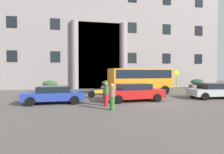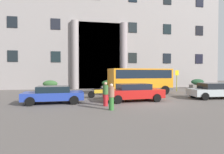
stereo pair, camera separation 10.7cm
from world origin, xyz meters
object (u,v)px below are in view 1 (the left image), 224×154
Objects in this scene: scooter_by_planter at (48,94)px; pedestrian_man_crossing at (106,94)px; hedge_planter_far_east at (109,85)px; hedge_planter_east at (197,84)px; white_taxi_kerbside at (214,90)px; motorcycle_near_kerb at (207,90)px; pedestrian_man_red_shirt at (112,97)px; orange_minibus at (140,79)px; parked_sedan_second at (54,94)px; hedge_planter_west at (50,86)px; hedge_planter_entrance_left at (138,83)px; motorcycle_far_end at (99,93)px; bus_stop_sign at (177,78)px; parked_coupe_end at (134,92)px.

scooter_by_planter is 1.23× the size of pedestrian_man_crossing.
pedestrian_man_crossing is at bearing -101.46° from hedge_planter_far_east.
white_taxi_kerbside reaches higher than hedge_planter_east.
pedestrian_man_red_shirt is at bearing -140.68° from motorcycle_near_kerb.
orange_minibus is 9.47m from parked_sedan_second.
parked_sedan_second is at bearing -81.63° from hedge_planter_west.
pedestrian_man_red_shirt is (-6.10, -13.13, -0.00)m from hedge_planter_entrance_left.
parked_sedan_second reaches higher than motorcycle_far_end.
bus_stop_sign is 1.24× the size of hedge_planter_east.
motorcycle_near_kerb is (1.17, 2.47, -0.23)m from white_taxi_kerbside.
scooter_by_planter and motorcycle_near_kerb have the same top height.
pedestrian_man_crossing is (3.54, -1.86, 0.14)m from parked_sedan_second.
hedge_planter_far_east is (-3.97, -0.58, -0.18)m from hedge_planter_entrance_left.
hedge_planter_entrance_left reaches higher than parked_coupe_end.
orange_minibus reaches higher than parked_coupe_end.
hedge_planter_west is 8.61m from motorcycle_far_end.
white_taxi_kerbside reaches higher than parked_sedan_second.
parked_coupe_end is at bearing -151.70° from motorcycle_near_kerb.
motorcycle_near_kerb is at bearing -176.38° from pedestrian_man_red_shirt.
pedestrian_man_crossing is (-9.80, -1.89, 0.11)m from white_taxi_kerbside.
hedge_planter_entrance_left is at bearing 47.97° from motorcycle_far_end.
white_taxi_kerbside is 2.76× the size of pedestrian_man_red_shirt.
hedge_planter_west is at bearing 168.05° from motorcycle_near_kerb.
orange_minibus is 9.28m from scooter_by_planter.
parked_coupe_end is 3.05m from pedestrian_man_crossing.
bus_stop_sign reaches higher than motorcycle_far_end.
scooter_by_planter and motorcycle_far_end have the same top height.
pedestrian_man_crossing is (-14.83, -11.44, 0.17)m from hedge_planter_east.
scooter_by_planter is at bearing -168.73° from motorcycle_near_kerb.
scooter_by_planter is 1.24× the size of pedestrian_man_red_shirt.
bus_stop_sign reaches higher than pedestrian_man_crossing.
scooter_by_planter is at bearing 174.22° from motorcycle_far_end.
white_taxi_kerbside is at bearing -3.06° from parked_coupe_end.
hedge_planter_far_east is 1.26× the size of pedestrian_man_red_shirt.
motorcycle_near_kerb is at bearing -89.18° from pedestrian_man_crossing.
pedestrian_man_crossing reaches higher than hedge_planter_far_east.
bus_stop_sign is 1.23× the size of motorcycle_near_kerb.
hedge_planter_west is 0.87× the size of motorcycle_far_end.
scooter_by_planter is at bearing 23.72° from pedestrian_man_crossing.
pedestrian_man_crossing reaches higher than motorcycle_near_kerb.
white_taxi_kerbside is at bearing -69.97° from hedge_planter_entrance_left.
parked_coupe_end reaches higher than white_taxi_kerbside.
motorcycle_near_kerb is (15.27, 0.00, 0.00)m from scooter_by_planter.
parked_sedan_second is (1.37, -9.31, 0.03)m from hedge_planter_west.
white_taxi_kerbside is 2.74m from motorcycle_near_kerb.
hedge_planter_entrance_left reaches higher than hedge_planter_far_east.
bus_stop_sign is 4.11m from motorcycle_near_kerb.
bus_stop_sign is 0.53× the size of parked_coupe_end.
parked_coupe_end is at bearing -88.55° from hedge_planter_far_east.
parked_coupe_end is 1.08× the size of parked_sedan_second.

